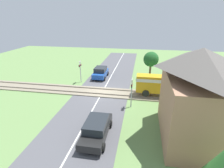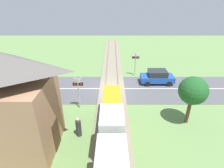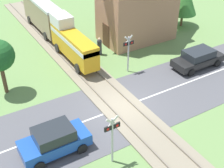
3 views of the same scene
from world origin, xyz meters
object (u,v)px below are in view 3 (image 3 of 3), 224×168
Objects in this scene: pedestrian_by_station at (99,47)px; crossing_signal_west_approach at (112,134)px; train at (55,25)px; crossing_signal_east_approach at (128,49)px; station_building at (137,4)px; car_near_crossing at (54,140)px; car_far_side at (198,58)px.

crossing_signal_west_approach is at bearing -115.94° from pedestrian_by_station.
train is at bearing 78.77° from crossing_signal_west_approach.
train is 4.47× the size of crossing_signal_east_approach.
station_building is (9.87, 12.06, 1.36)m from crossing_signal_west_approach.
crossing_signal_east_approach is (2.94, -7.42, 0.11)m from train.
train is 15.11m from crossing_signal_west_approach.
crossing_signal_east_approach is at bearing -81.65° from pedestrian_by_station.
crossing_signal_west_approach is 15.64m from station_building.
crossing_signal_west_approach is at bearing -44.17° from car_near_crossing.
crossing_signal_east_approach is (-5.21, 2.26, 1.21)m from car_far_side.
train reaches higher than car_far_side.
crossing_signal_west_approach is at bearing -155.13° from car_far_side.
car_near_crossing reaches higher than car_far_side.
car_far_side is 8.21m from pedestrian_by_station.
train is 13.66m from car_near_crossing.
crossing_signal_west_approach is at bearing -129.29° from station_building.
car_near_crossing is at bearing 135.83° from crossing_signal_west_approach.
car_near_crossing is 0.54× the size of station_building.
train is 4.47× the size of crossing_signal_west_approach.
car_far_side is at bearing -23.47° from crossing_signal_east_approach.
crossing_signal_east_approach reaches higher than car_near_crossing.
train reaches higher than crossing_signal_east_approach.
car_near_crossing reaches higher than pedestrian_by_station.
station_building reaches higher than train.
train is at bearing 158.28° from station_building.
crossing_signal_east_approach is 0.44× the size of station_building.
crossing_signal_west_approach and crossing_signal_east_approach have the same top height.
station_building reaches higher than car_far_side.
crossing_signal_west_approach reaches higher than car_far_side.
train is 12.70m from car_far_side.
crossing_signal_east_approach is (5.88, 7.40, 0.00)m from crossing_signal_west_approach.
crossing_signal_east_approach is at bearing 156.53° from car_far_side.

